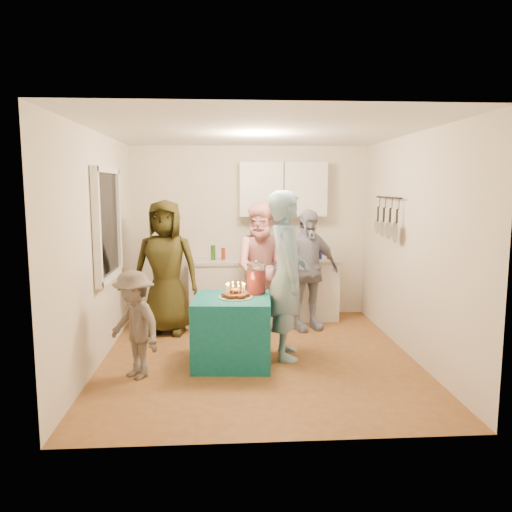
{
  "coord_description": "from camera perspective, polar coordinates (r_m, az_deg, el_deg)",
  "views": [
    {
      "loc": [
        -0.39,
        -5.66,
        1.99
      ],
      "look_at": [
        0.0,
        0.35,
        1.15
      ],
      "focal_mm": 35.0,
      "sensor_mm": 36.0,
      "label": 1
    }
  ],
  "objects": [
    {
      "name": "donut_cake",
      "position": [
        5.55,
        -2.34,
        -3.91
      ],
      "size": [
        0.38,
        0.38,
        0.18
      ],
      "primitive_type": null,
      "color": "#381C0C",
      "rests_on": "party_table"
    },
    {
      "name": "upper_cabinet",
      "position": [
        7.56,
        3.07,
        7.63
      ],
      "size": [
        1.3,
        0.3,
        0.8
      ],
      "primitive_type": "cube",
      "color": "white",
      "rests_on": "back_wall"
    },
    {
      "name": "microwave",
      "position": [
        7.45,
        2.08,
        0.87
      ],
      "size": [
        0.66,
        0.52,
        0.33
      ],
      "primitive_type": "imported",
      "rotation": [
        0.0,
        0.0,
        0.23
      ],
      "color": "white",
      "rests_on": "countertop"
    },
    {
      "name": "woman_back_left",
      "position": [
        6.85,
        -10.28,
        -1.27
      ],
      "size": [
        0.95,
        0.68,
        1.82
      ],
      "primitive_type": "imported",
      "rotation": [
        0.0,
        0.0,
        -0.12
      ],
      "color": "#4E4716",
      "rests_on": "floor"
    },
    {
      "name": "right_wall",
      "position": [
        6.11,
        17.33,
        1.09
      ],
      "size": [
        4.0,
        4.0,
        0.0
      ],
      "primitive_type": "plane",
      "color": "silver",
      "rests_on": "floor"
    },
    {
      "name": "floor",
      "position": [
        6.01,
        0.22,
        -11.39
      ],
      "size": [
        4.0,
        4.0,
        0.0
      ],
      "primitive_type": "plane",
      "color": "brown",
      "rests_on": "ground"
    },
    {
      "name": "punch_jar",
      "position": [
        5.77,
        0.04,
        -2.64
      ],
      "size": [
        0.22,
        0.22,
        0.34
      ],
      "primitive_type": "cylinder",
      "color": "red",
      "rests_on": "party_table"
    },
    {
      "name": "child_near_left",
      "position": [
        5.37,
        -13.7,
        -7.62
      ],
      "size": [
        0.82,
        0.82,
        1.14
      ],
      "primitive_type": "imported",
      "rotation": [
        0.0,
        0.0,
        -0.79
      ],
      "color": "#514741",
      "rests_on": "floor"
    },
    {
      "name": "countertop",
      "position": [
        7.46,
        0.86,
        -0.57
      ],
      "size": [
        2.24,
        0.62,
        0.05
      ],
      "primitive_type": "cube",
      "color": "beige",
      "rests_on": "counter"
    },
    {
      "name": "woman_back_center",
      "position": [
        6.74,
        0.94,
        -1.45
      ],
      "size": [
        0.91,
        0.73,
        1.78
      ],
      "primitive_type": "imported",
      "rotation": [
        0.0,
        0.0,
        -0.06
      ],
      "color": "#E77882",
      "rests_on": "floor"
    },
    {
      "name": "woman_back_right",
      "position": [
        6.96,
        5.76,
        -1.6
      ],
      "size": [
        1.07,
        0.7,
        1.68
      ],
      "primitive_type": "imported",
      "rotation": [
        0.0,
        0.0,
        0.31
      ],
      "color": "#111639",
      "rests_on": "floor"
    },
    {
      "name": "party_table",
      "position": [
        5.69,
        -2.73,
        -8.49
      ],
      "size": [
        0.91,
        0.91,
        0.76
      ],
      "primitive_type": "cube",
      "rotation": [
        0.0,
        0.0,
        -0.07
      ],
      "color": "#0F5F64",
      "rests_on": "floor"
    },
    {
      "name": "ceiling",
      "position": [
        5.71,
        0.23,
        14.08
      ],
      "size": [
        4.0,
        4.0,
        0.0
      ],
      "primitive_type": "plane",
      "color": "white",
      "rests_on": "floor"
    },
    {
      "name": "back_wall",
      "position": [
        7.7,
        -0.8,
        2.8
      ],
      "size": [
        3.6,
        3.6,
        0.0
      ],
      "primitive_type": "plane",
      "color": "silver",
      "rests_on": "floor"
    },
    {
      "name": "counter",
      "position": [
        7.55,
        0.85,
        -3.99
      ],
      "size": [
        2.2,
        0.58,
        0.86
      ],
      "primitive_type": "cube",
      "color": "white",
      "rests_on": "floor"
    },
    {
      "name": "pot_rack",
      "position": [
        6.71,
        14.66,
        4.35
      ],
      "size": [
        0.12,
        1.0,
        0.6
      ],
      "primitive_type": "cube",
      "color": "black",
      "rests_on": "right_wall"
    },
    {
      "name": "man_birthday",
      "position": [
        5.78,
        3.54,
        -2.19
      ],
      "size": [
        0.5,
        0.73,
        1.95
      ],
      "primitive_type": "imported",
      "rotation": [
        0.0,
        0.0,
        1.53
      ],
      "color": "#82A8BE",
      "rests_on": "floor"
    },
    {
      "name": "window_night",
      "position": [
        6.13,
        -16.74,
        3.49
      ],
      "size": [
        0.04,
        1.0,
        1.2
      ],
      "primitive_type": "cube",
      "color": "black",
      "rests_on": "left_wall"
    },
    {
      "name": "left_wall",
      "position": [
        5.87,
        -17.58,
        0.82
      ],
      "size": [
        4.0,
        4.0,
        0.0
      ],
      "primitive_type": "plane",
      "color": "silver",
      "rests_on": "floor"
    }
  ]
}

